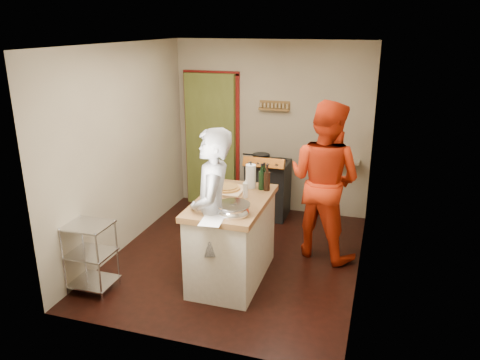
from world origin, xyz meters
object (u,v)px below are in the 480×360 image
person_stripe (212,215)px  wire_shelving (90,254)px  stove (268,188)px  person_red (324,180)px  island (232,238)px

person_stripe → wire_shelving: bearing=-91.4°
stove → person_red: bearing=-46.2°
stove → wire_shelving: (-1.33, -2.62, -0.01)m
island → person_red: bearing=46.1°
island → person_stripe: bearing=-105.3°
wire_shelving → person_red: 2.86m
stove → wire_shelving: size_ratio=1.26×
stove → person_stripe: 2.33m
wire_shelving → person_red: person_red is taller
wire_shelving → island: bearing=27.0°
stove → island: size_ratio=0.71×
stove → person_red: person_red is taller
person_red → wire_shelving: bearing=57.8°
person_stripe → person_red: bearing=126.2°
stove → island: 1.92m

